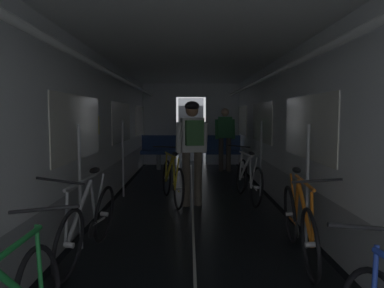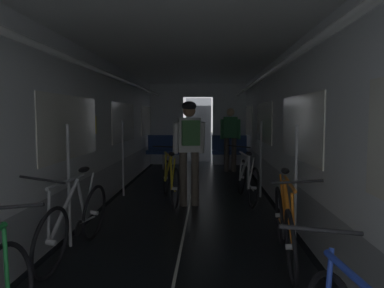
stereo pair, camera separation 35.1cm
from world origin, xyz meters
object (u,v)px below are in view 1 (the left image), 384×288
(person_cyclist_aisle, at_px, (192,142))
(bicycle_yellow_in_aisle, at_px, (172,180))
(bench_seat_far_right, at_px, (223,149))
(bicycle_white, at_px, (248,179))
(bicycle_orange, at_px, (299,222))
(person_standing_near_bench, at_px, (225,135))
(bench_seat_far_left, at_px, (159,149))
(bicycle_silver, at_px, (89,223))

(person_cyclist_aisle, relative_size, bicycle_yellow_in_aisle, 1.04)
(bench_seat_far_right, xyz_separation_m, person_cyclist_aisle, (-0.90, -4.07, 0.50))
(bicycle_white, relative_size, bicycle_yellow_in_aisle, 1.02)
(bicycle_orange, distance_m, person_standing_near_bench, 5.92)
(bicycle_orange, xyz_separation_m, person_cyclist_aisle, (-1.10, 2.19, 0.69))
(person_cyclist_aisle, bearing_deg, bench_seat_far_left, 102.48)
(bicycle_silver, xyz_separation_m, person_standing_near_bench, (2.00, 5.87, 0.59))
(bicycle_white, distance_m, person_standing_near_bench, 3.36)
(bench_seat_far_left, distance_m, bicycle_silver, 6.25)
(bicycle_orange, bearing_deg, bicycle_silver, 179.63)
(person_cyclist_aisle, bearing_deg, bench_seat_far_right, 77.55)
(bicycle_white, relative_size, bicycle_orange, 1.00)
(bench_seat_far_left, bearing_deg, bicycle_white, -62.81)
(bench_seat_far_right, bearing_deg, bicycle_yellow_in_aisle, -108.07)
(bench_seat_far_left, distance_m, bench_seat_far_right, 1.80)
(bicycle_silver, distance_m, bicycle_white, 3.31)
(bench_seat_far_right, distance_m, person_cyclist_aisle, 4.20)
(bench_seat_far_left, relative_size, bicycle_silver, 0.58)
(bicycle_white, relative_size, person_cyclist_aisle, 0.98)
(bicycle_orange, height_order, person_cyclist_aisle, person_cyclist_aisle)
(person_cyclist_aisle, bearing_deg, person_standing_near_bench, 76.29)
(bicycle_white, bearing_deg, bicycle_orange, -87.63)
(person_cyclist_aisle, distance_m, bicycle_yellow_in_aisle, 0.81)
(bench_seat_far_right, xyz_separation_m, bicycle_yellow_in_aisle, (-1.24, -3.81, -0.18))
(bicycle_orange, bearing_deg, person_cyclist_aisle, 116.60)
(bench_seat_far_right, distance_m, person_standing_near_bench, 0.55)
(bicycle_silver, distance_m, person_standing_near_bench, 6.23)
(bench_seat_far_right, bearing_deg, bench_seat_far_left, 180.00)
(bicycle_orange, bearing_deg, bicycle_yellow_in_aisle, 120.49)
(bicycle_orange, bearing_deg, bench_seat_far_left, 107.70)
(bicycle_white, height_order, bicycle_yellow_in_aisle, bicycle_white)
(bicycle_silver, distance_m, person_cyclist_aisle, 2.54)
(bench_seat_far_right, height_order, person_cyclist_aisle, person_cyclist_aisle)
(person_cyclist_aisle, bearing_deg, bicycle_silver, -116.87)
(bench_seat_far_right, bearing_deg, bicycle_white, -88.57)
(bicycle_silver, bearing_deg, person_standing_near_bench, 71.16)
(bicycle_white, bearing_deg, person_standing_near_bench, 91.55)
(bicycle_silver, xyz_separation_m, person_cyclist_aisle, (1.10, 2.18, 0.69))
(person_cyclist_aisle, height_order, person_standing_near_bench, person_cyclist_aisle)
(bicycle_orange, bearing_deg, bench_seat_far_right, 91.82)
(bench_seat_far_right, distance_m, bicycle_orange, 6.27)
(bench_seat_far_right, bearing_deg, bicycle_orange, -88.18)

